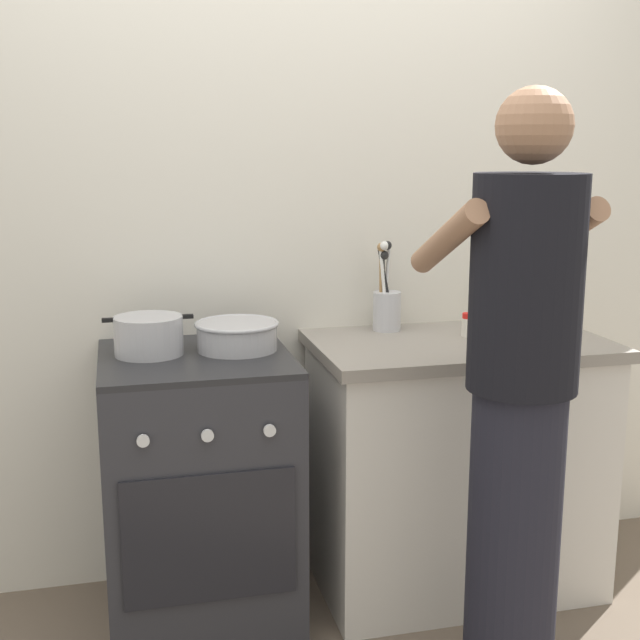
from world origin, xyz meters
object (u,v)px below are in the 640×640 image
pot (149,335)px  stove_range (199,489)px  utensil_crock (386,303)px  spice_bottle (468,325)px  person (519,402)px  oil_bottle (528,304)px  mixing_bowl (237,334)px

pot → stove_range: bearing=-18.2°
utensil_crock → spice_bottle: (0.24, -0.16, -0.06)m
person → stove_range: bearing=144.8°
pot → person: (0.97, -0.63, -0.10)m
stove_range → utensil_crock: utensil_crock is taller
spice_bottle → oil_bottle: 0.22m
pot → spice_bottle: pot is taller
oil_bottle → person: size_ratio=0.15×
person → spice_bottle: bearing=79.1°
stove_range → utensil_crock: 0.92m
pot → mixing_bowl: 0.28m
mixing_bowl → oil_bottle: 1.01m
stove_range → spice_bottle: (0.95, 0.05, 0.49)m
person → pot: bearing=147.0°
oil_bottle → person: person is taller
oil_bottle → utensil_crock: bearing=155.5°
mixing_bowl → utensil_crock: bearing=16.6°
mixing_bowl → person: person is taller
stove_range → person: bearing=-35.2°
stove_range → pot: pot is taller
mixing_bowl → person: size_ratio=0.16×
pot → oil_bottle: 1.29m
pot → person: size_ratio=0.17×
stove_range → person: (0.83, -0.58, 0.41)m
utensil_crock → person: person is taller
pot → person: bearing=-33.0°
spice_bottle → person: 0.64m
mixing_bowl → person: bearing=-42.2°
utensil_crock → oil_bottle: size_ratio=1.23×
stove_range → spice_bottle: bearing=2.8°
utensil_crock → oil_bottle: 0.49m
spice_bottle → utensil_crock: bearing=146.2°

